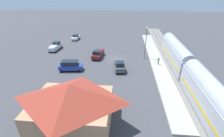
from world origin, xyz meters
TOP-DOWN VIEW (x-y plane):
  - ground_plane at (0.00, 0.00)m, footprint 200.00×200.00m
  - railway_track at (-14.00, 0.00)m, footprint 4.80×70.00m
  - platform at (-10.00, 0.00)m, footprint 3.20×46.00m
  - passenger_train at (-14.00, 10.53)m, footprint 2.93×35.62m
  - station_building at (4.00, 22.00)m, footprint 10.49×8.25m
  - pedestrian_on_platform at (-10.01, 3.07)m, footprint 0.36×0.36m
  - suv_blue at (9.27, 7.36)m, footprint 5.12×2.89m
  - pickup_silver at (17.89, -4.96)m, footprint 2.24×5.49m
  - pickup_charcoal at (-1.15, 5.84)m, footprint 2.75×5.63m
  - pickup_maroon at (4.64, -0.38)m, footprint 2.60×5.60m
  - sedan_white at (15.13, -15.67)m, footprint 1.95×4.54m
  - light_pole_near_platform at (-7.20, -0.97)m, footprint 0.44×0.44m

SIDE VIEW (x-z plane):
  - ground_plane at x=0.00m, z-range 0.00..0.00m
  - railway_track at x=-14.00m, z-range -0.06..0.24m
  - platform at x=-10.00m, z-range 0.00..0.30m
  - sedan_white at x=15.13m, z-range 0.01..1.75m
  - pickup_silver at x=17.89m, z-range -0.04..2.10m
  - pickup_charcoal at x=-1.15m, z-range -0.04..2.10m
  - pickup_maroon at x=4.64m, z-range -0.04..2.10m
  - suv_blue at x=9.27m, z-range 0.04..2.26m
  - pedestrian_on_platform at x=-10.01m, z-range 0.43..2.14m
  - passenger_train at x=-14.00m, z-range 0.37..5.35m
  - station_building at x=4.00m, z-range 0.13..6.08m
  - light_pole_near_platform at x=-7.20m, z-range 1.01..8.91m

